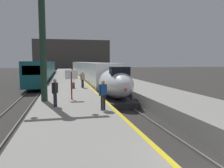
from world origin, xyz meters
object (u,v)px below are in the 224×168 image
highspeed_train_main (87,71)px  passenger_far_waiting (103,93)px  passenger_mid_platform (55,91)px  rolling_suitcase (73,85)px  regional_train_adjacent (45,70)px  departure_info_board (71,79)px  station_column_mid (42,25)px  passenger_near_edge (83,78)px

highspeed_train_main → passenger_far_waiting: size_ratio=33.50×
passenger_mid_platform → rolling_suitcase: (1.45, 9.06, -0.69)m
regional_train_adjacent → rolling_suitcase: bearing=-78.9°
passenger_mid_platform → departure_info_board: size_ratio=0.80×
highspeed_train_main → departure_info_board: 27.81m
station_column_mid → rolling_suitcase: station_column_mid is taller
station_column_mid → passenger_near_edge: station_column_mid is taller
regional_train_adjacent → station_column_mid: station_column_mid is taller
regional_train_adjacent → passenger_far_waiting: regional_train_adjacent is taller
passenger_far_waiting → rolling_suitcase: (-1.22, 10.56, -0.69)m
highspeed_train_main → passenger_mid_platform: bearing=-99.7°
regional_train_adjacent → passenger_far_waiting: 33.65m
passenger_near_edge → departure_info_board: departure_info_board is taller
passenger_near_edge → passenger_mid_platform: (-2.49, -9.49, 0.00)m
rolling_suitcase → departure_info_board: 6.76m
highspeed_train_main → station_column_mid: 28.67m
passenger_mid_platform → passenger_far_waiting: 3.07m
regional_train_adjacent → rolling_suitcase: 23.05m
station_column_mid → passenger_far_waiting: station_column_mid is taller
passenger_near_edge → passenger_far_waiting: bearing=-89.0°
departure_info_board → rolling_suitcase: bearing=86.8°
highspeed_train_main → regional_train_adjacent: (-8.10, 1.74, 0.17)m
passenger_near_edge → passenger_mid_platform: 9.81m
station_column_mid → departure_info_board: bearing=6.6°
regional_train_adjacent → passenger_near_edge: 22.85m
station_column_mid → highspeed_train_main: bearing=78.0°
departure_info_board → passenger_mid_platform: bearing=-114.1°
station_column_mid → departure_info_board: size_ratio=4.04×
regional_train_adjacent → passenger_near_edge: bearing=-76.1°
highspeed_train_main → departure_info_board: (-4.02, -27.51, 0.60)m
station_column_mid → passenger_mid_platform: station_column_mid is taller
regional_train_adjacent → passenger_mid_platform: size_ratio=21.66×
station_column_mid → departure_info_board: (1.88, 0.22, -3.69)m
passenger_near_edge → passenger_mid_platform: bearing=-104.7°
passenger_mid_platform → rolling_suitcase: 9.20m
passenger_near_edge → station_column_mid: bearing=-114.3°
passenger_far_waiting → rolling_suitcase: size_ratio=1.72×
passenger_near_edge → departure_info_board: (-1.41, -7.07, 0.52)m
passenger_near_edge → rolling_suitcase: (-1.04, -0.43, -0.69)m
passenger_far_waiting → passenger_near_edge: bearing=91.0°
passenger_mid_platform → station_column_mid: bearing=110.0°
passenger_far_waiting → passenger_mid_platform: bearing=150.7°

